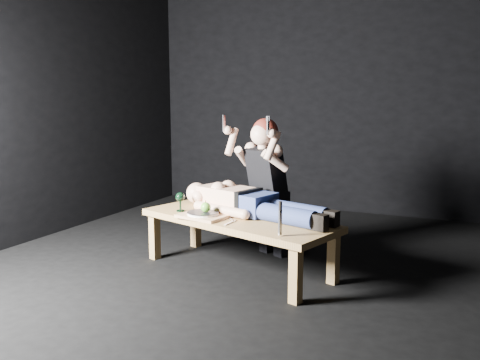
{
  "coord_description": "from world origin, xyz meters",
  "views": [
    {
      "loc": [
        1.41,
        -3.72,
        1.4
      ],
      "look_at": [
        -0.25,
        -0.04,
        0.75
      ],
      "focal_mm": 37.54,
      "sensor_mm": 36.0,
      "label": 1
    }
  ],
  "objects_px": {
    "table": "(237,244)",
    "lying_man": "(254,200)",
    "serving_tray": "(203,216)",
    "goblet": "(180,202)",
    "kneeling_woman": "(272,186)",
    "carving_knife": "(280,219)"
  },
  "relations": [
    {
      "from": "table",
      "to": "lying_man",
      "type": "bearing_deg",
      "value": 72.1
    },
    {
      "from": "serving_tray",
      "to": "goblet",
      "type": "bearing_deg",
      "value": 158.0
    },
    {
      "from": "table",
      "to": "serving_tray",
      "type": "bearing_deg",
      "value": -137.73
    },
    {
      "from": "serving_tray",
      "to": "goblet",
      "type": "xyz_separation_m",
      "value": [
        -0.28,
        0.11,
        0.07
      ]
    },
    {
      "from": "lying_man",
      "to": "serving_tray",
      "type": "height_order",
      "value": "lying_man"
    },
    {
      "from": "lying_man",
      "to": "serving_tray",
      "type": "xyz_separation_m",
      "value": [
        -0.34,
        -0.25,
        -0.11
      ]
    },
    {
      "from": "table",
      "to": "goblet",
      "type": "xyz_separation_m",
      "value": [
        -0.53,
        -0.01,
        0.31
      ]
    },
    {
      "from": "table",
      "to": "kneeling_woman",
      "type": "distance_m",
      "value": 0.67
    },
    {
      "from": "lying_man",
      "to": "goblet",
      "type": "relative_size",
      "value": 9.51
    },
    {
      "from": "kneeling_woman",
      "to": "lying_man",
      "type": "bearing_deg",
      "value": -67.87
    },
    {
      "from": "goblet",
      "to": "carving_knife",
      "type": "bearing_deg",
      "value": -20.45
    },
    {
      "from": "lying_man",
      "to": "kneeling_woman",
      "type": "distance_m",
      "value": 0.39
    },
    {
      "from": "lying_man",
      "to": "serving_tray",
      "type": "distance_m",
      "value": 0.44
    },
    {
      "from": "kneeling_woman",
      "to": "goblet",
      "type": "height_order",
      "value": "kneeling_woman"
    },
    {
      "from": "serving_tray",
      "to": "goblet",
      "type": "relative_size",
      "value": 2.29
    },
    {
      "from": "table",
      "to": "carving_knife",
      "type": "distance_m",
      "value": 0.74
    },
    {
      "from": "lying_man",
      "to": "goblet",
      "type": "bearing_deg",
      "value": -150.93
    },
    {
      "from": "serving_tray",
      "to": "carving_knife",
      "type": "bearing_deg",
      "value": -19.88
    },
    {
      "from": "goblet",
      "to": "carving_knife",
      "type": "relative_size",
      "value": 0.67
    },
    {
      "from": "lying_man",
      "to": "kneeling_woman",
      "type": "relative_size",
      "value": 1.24
    },
    {
      "from": "kneeling_woman",
      "to": "serving_tray",
      "type": "bearing_deg",
      "value": -94.73
    },
    {
      "from": "kneeling_woman",
      "to": "table",
      "type": "bearing_deg",
      "value": -76.94
    }
  ]
}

